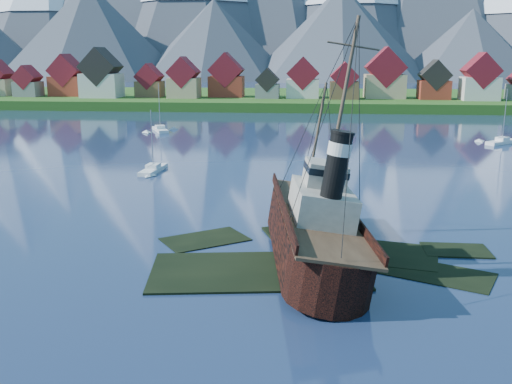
# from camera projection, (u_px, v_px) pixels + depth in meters

# --- Properties ---
(ground) EXTENTS (1400.00, 1400.00, 0.00)m
(ground) POSITION_uv_depth(u_px,v_px,m) (294.00, 265.00, 49.87)
(ground) COLOR #1B2B4D
(ground) RESTS_ON ground
(shoal) EXTENTS (31.71, 21.24, 1.14)m
(shoal) POSITION_uv_depth(u_px,v_px,m) (314.00, 260.00, 51.86)
(shoal) COLOR black
(shoal) RESTS_ON ground
(shore_bank) EXTENTS (600.00, 80.00, 3.20)m
(shore_bank) POSITION_uv_depth(u_px,v_px,m) (308.00, 103.00, 214.27)
(shore_bank) COLOR #234A15
(shore_bank) RESTS_ON ground
(seawall) EXTENTS (600.00, 2.50, 2.00)m
(seawall) POSITION_uv_depth(u_px,v_px,m) (308.00, 113.00, 177.52)
(seawall) COLOR #3F3D38
(seawall) RESTS_ON ground
(town) EXTENTS (250.96, 16.69, 17.30)m
(town) POSITION_uv_depth(u_px,v_px,m) (213.00, 80.00, 198.02)
(town) COLOR maroon
(town) RESTS_ON ground
(tugboat_wreck) EXTENTS (6.52, 28.07, 22.24)m
(tugboat_wreck) POSITION_uv_depth(u_px,v_px,m) (310.00, 224.00, 51.98)
(tugboat_wreck) COLOR black
(tugboat_wreck) RESTS_ON ground
(sailboat_a) EXTENTS (2.67, 8.36, 10.04)m
(sailboat_a) POSITION_uv_depth(u_px,v_px,m) (153.00, 170.00, 89.10)
(sailboat_a) COLOR white
(sailboat_a) RESTS_ON ground
(sailboat_c) EXTENTS (6.00, 9.16, 11.70)m
(sailboat_c) POSITION_uv_depth(u_px,v_px,m) (160.00, 130.00, 135.24)
(sailboat_c) COLOR white
(sailboat_c) RESTS_ON ground
(sailboat_d) EXTENTS (7.91, 7.04, 11.59)m
(sailboat_d) POSITION_uv_depth(u_px,v_px,m) (502.00, 143.00, 116.43)
(sailboat_d) COLOR white
(sailboat_d) RESTS_ON ground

